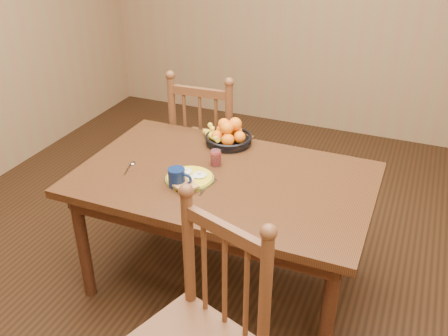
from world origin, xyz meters
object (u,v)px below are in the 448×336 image
at_px(chair_far, 210,146).
at_px(breakfast_plate, 189,178).
at_px(dining_table, 224,189).
at_px(coffee_mug, 177,177).
at_px(fruit_bowl, 228,135).

distance_m(chair_far, breakfast_plate, 0.89).
height_order(dining_table, coffee_mug, coffee_mug).
bearing_deg(fruit_bowl, dining_table, -70.63).
bearing_deg(breakfast_plate, fruit_bowl, 87.62).
distance_m(dining_table, breakfast_plate, 0.21).
bearing_deg(chair_far, coffee_mug, 100.75).
height_order(breakfast_plate, coffee_mug, coffee_mug).
bearing_deg(breakfast_plate, coffee_mug, -111.91).
distance_m(dining_table, chair_far, 0.83).
bearing_deg(breakfast_plate, dining_table, 36.05).
distance_m(dining_table, coffee_mug, 0.30).
bearing_deg(breakfast_plate, chair_far, 107.12).
bearing_deg(fruit_bowl, chair_far, 129.73).
relative_size(chair_far, breakfast_plate, 3.53).
xyz_separation_m(dining_table, fruit_bowl, (-0.13, 0.38, 0.14)).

